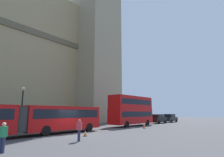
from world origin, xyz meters
name	(u,v)px	position (x,y,z in m)	size (l,w,h in m)	color
ground_plane	(72,135)	(0.00, 0.00, 0.00)	(160.00, 160.00, 0.00)	#424244
lane_centre_marking	(98,132)	(3.85, 0.00, 0.00)	(34.40, 0.16, 0.01)	silver
articulated_bus	(18,118)	(-4.72, 1.99, 1.75)	(18.89, 2.54, 2.90)	#B20F0F
double_decker_bus	(132,110)	(13.82, 2.00, 2.71)	(9.67, 2.54, 4.90)	#B20F0F
sedan_lead	(158,119)	(23.20, 1.91, 0.91)	(4.40, 1.86, 1.85)	black
sedan_trailing	(170,118)	(29.38, 1.95, 0.91)	(4.40, 1.86, 1.85)	black
traffic_cone_west	(85,133)	(0.00, -2.05, 0.28)	(0.36, 0.36, 0.58)	black
traffic_cone_middle	(144,126)	(11.20, -1.87, 0.28)	(0.36, 0.36, 0.58)	black
street_lamp	(22,105)	(-2.52, 6.50, 3.06)	(0.44, 0.44, 5.27)	black
pedestrian_near_cones	(3,136)	(-7.91, -3.99, 0.91)	(0.46, 0.37, 1.69)	#262D4C
pedestrian_by_kerb	(79,129)	(-2.42, -4.06, 0.91)	(0.43, 0.47, 1.69)	#262D4C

